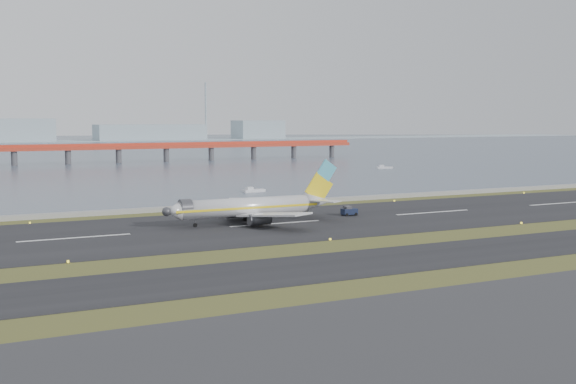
# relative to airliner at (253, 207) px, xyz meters

# --- Properties ---
(ground) EXTENTS (1000.00, 1000.00, 0.00)m
(ground) POSITION_rel_airliner_xyz_m (3.73, -32.96, -3.46)
(ground) COLOR #354518
(ground) RESTS_ON ground
(taxiway_strip) EXTENTS (1000.00, 18.00, 0.10)m
(taxiway_strip) POSITION_rel_airliner_xyz_m (3.73, -44.96, -3.41)
(taxiway_strip) COLOR black
(taxiway_strip) RESTS_ON ground
(runway_strip) EXTENTS (1000.00, 45.00, 0.10)m
(runway_strip) POSITION_rel_airliner_xyz_m (3.73, -2.96, -3.41)
(runway_strip) COLOR black
(runway_strip) RESTS_ON ground
(seawall) EXTENTS (1000.00, 2.50, 1.00)m
(seawall) POSITION_rel_airliner_xyz_m (3.73, 27.04, -2.96)
(seawall) COLOR gray
(seawall) RESTS_ON ground
(bay_water) EXTENTS (1400.00, 800.00, 1.30)m
(bay_water) POSITION_rel_airliner_xyz_m (3.73, 427.04, -3.46)
(bay_water) COLOR #455163
(bay_water) RESTS_ON ground
(red_pier) EXTENTS (260.00, 5.00, 10.20)m
(red_pier) POSITION_rel_airliner_xyz_m (23.73, 217.04, 3.82)
(red_pier) COLOR #B7331F
(red_pier) RESTS_ON ground
(far_shoreline) EXTENTS (1400.00, 80.00, 60.50)m
(far_shoreline) POSITION_rel_airliner_xyz_m (17.36, 587.04, 2.61)
(far_shoreline) COLOR #97AAB3
(far_shoreline) RESTS_ON ground
(airliner) EXTENTS (38.52, 32.89, 12.80)m
(airliner) POSITION_rel_airliner_xyz_m (0.00, 0.00, 0.00)
(airliner) COLOR silver
(airliner) RESTS_ON ground
(pushback_tug) EXTENTS (3.45, 2.07, 2.20)m
(pushback_tug) POSITION_rel_airliner_xyz_m (23.79, 1.16, -2.39)
(pushback_tug) COLOR #121A32
(pushback_tug) RESTS_ON ground
(workboat_near) EXTENTS (6.93, 2.77, 1.64)m
(workboat_near) POSITION_rel_airliner_xyz_m (25.63, 58.20, -2.94)
(workboat_near) COLOR silver
(workboat_near) RESTS_ON ground
(workboat_far) EXTENTS (7.10, 4.26, 1.65)m
(workboat_far) POSITION_rel_airliner_xyz_m (117.29, 125.63, -2.94)
(workboat_far) COLOR silver
(workboat_far) RESTS_ON ground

